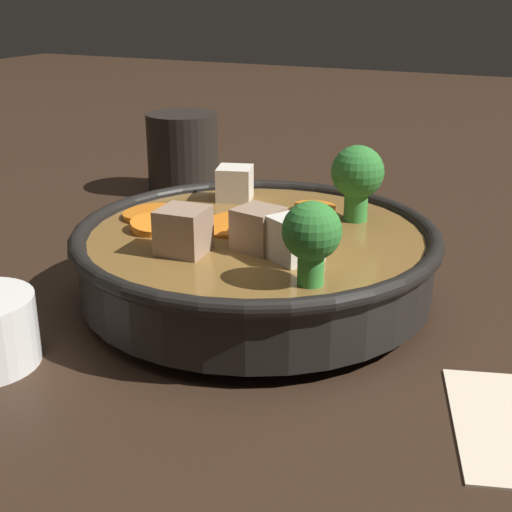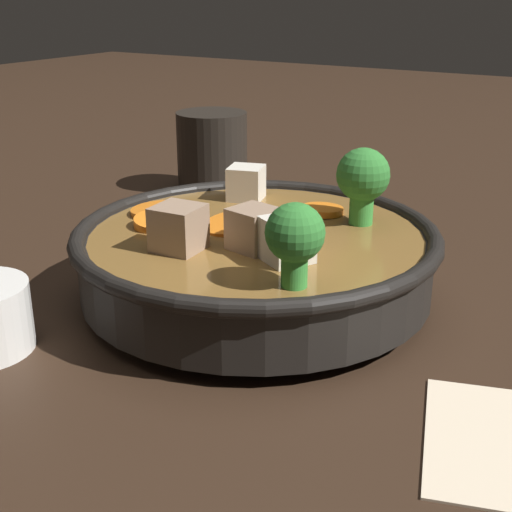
% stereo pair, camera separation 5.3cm
% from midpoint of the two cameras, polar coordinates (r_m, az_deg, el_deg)
% --- Properties ---
extents(ground_plane, '(3.00, 3.00, 0.00)m').
position_cam_midpoint_polar(ground_plane, '(0.54, -2.79, -3.63)').
color(ground_plane, black).
extents(stirfry_bowl, '(0.27, 0.27, 0.11)m').
position_cam_midpoint_polar(stirfry_bowl, '(0.53, -2.78, 0.19)').
color(stirfry_bowl, black).
rests_on(stirfry_bowl, ground_plane).
extents(dark_mug, '(0.11, 0.08, 0.09)m').
position_cam_midpoint_polar(dark_mug, '(0.83, -7.67, 8.19)').
color(dark_mug, black).
rests_on(dark_mug, ground_plane).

